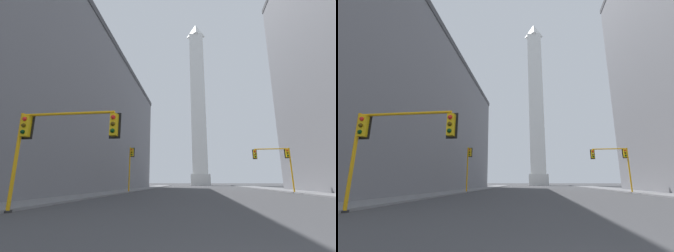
% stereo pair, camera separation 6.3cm
% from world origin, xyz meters
% --- Properties ---
extents(sidewalk_left, '(5.00, 102.23, 0.15)m').
position_xyz_m(sidewalk_left, '(-13.13, 30.67, 0.07)').
color(sidewalk_left, slate).
rests_on(sidewalk_left, ground_plane).
extents(sidewalk_right, '(5.00, 102.23, 0.15)m').
position_xyz_m(sidewalk_right, '(13.13, 30.67, 0.07)').
color(sidewalk_right, slate).
rests_on(sidewalk_right, ground_plane).
extents(building_left, '(25.14, 54.39, 23.66)m').
position_xyz_m(building_left, '(-26.51, 30.97, 11.84)').
color(building_left, slate).
rests_on(building_left, ground_plane).
extents(obelisk, '(7.16, 7.16, 69.78)m').
position_xyz_m(obelisk, '(0.00, 85.19, 33.83)').
color(obelisk, silver).
rests_on(obelisk, ground_plane).
extents(traffic_light_near_left, '(5.51, 0.50, 4.94)m').
position_xyz_m(traffic_light_near_left, '(-8.75, 7.73, 3.78)').
color(traffic_light_near_left, orange).
rests_on(traffic_light_near_left, ground_plane).
extents(traffic_light_mid_right, '(4.89, 0.51, 5.81)m').
position_xyz_m(traffic_light_mid_right, '(9.18, 28.89, 4.43)').
color(traffic_light_mid_right, orange).
rests_on(traffic_light_mid_right, ground_plane).
extents(traffic_light_mid_left, '(0.78, 0.50, 6.16)m').
position_xyz_m(traffic_light_mid_left, '(-10.68, 28.19, 4.05)').
color(traffic_light_mid_left, orange).
rests_on(traffic_light_mid_left, ground_plane).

